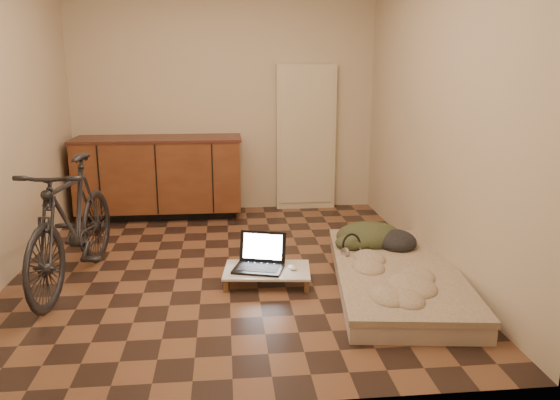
{
  "coord_description": "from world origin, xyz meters",
  "views": [
    {
      "loc": [
        -0.01,
        -4.45,
        1.68
      ],
      "look_at": [
        0.46,
        0.12,
        0.55
      ],
      "focal_mm": 35.0,
      "sensor_mm": 36.0,
      "label": 1
    }
  ],
  "objects": [
    {
      "name": "room_shell",
      "position": [
        0.0,
        0.0,
        1.3
      ],
      "size": [
        3.5,
        4.0,
        2.6
      ],
      "color": "brown",
      "rests_on": "ground"
    },
    {
      "name": "cabinets",
      "position": [
        -0.75,
        1.7,
        0.47
      ],
      "size": [
        1.84,
        0.62,
        0.91
      ],
      "color": "black",
      "rests_on": "ground"
    },
    {
      "name": "appliance_panel",
      "position": [
        0.95,
        1.94,
        0.85
      ],
      "size": [
        0.7,
        0.1,
        1.7
      ],
      "primitive_type": "cube",
      "color": "beige",
      "rests_on": "ground"
    },
    {
      "name": "bicycle",
      "position": [
        -1.2,
        -0.26,
        0.55
      ],
      "size": [
        0.71,
        1.75,
        1.1
      ],
      "primitive_type": "imported",
      "rotation": [
        0.0,
        0.0,
        -0.12
      ],
      "color": "black",
      "rests_on": "ground"
    },
    {
      "name": "futon",
      "position": [
        1.3,
        -0.56,
        0.08
      ],
      "size": [
        1.16,
        2.03,
        0.17
      ],
      "rotation": [
        0.0,
        0.0,
        -0.13
      ],
      "color": "#BAA795",
      "rests_on": "ground"
    },
    {
      "name": "clothing_pile",
      "position": [
        1.29,
        0.02,
        0.29
      ],
      "size": [
        0.68,
        0.59,
        0.25
      ],
      "primitive_type": null,
      "rotation": [
        0.0,
        0.0,
        -0.13
      ],
      "color": "#333A22",
      "rests_on": "futon"
    },
    {
      "name": "headphones",
      "position": [
        1.02,
        -0.22,
        0.24
      ],
      "size": [
        0.29,
        0.28,
        0.15
      ],
      "primitive_type": null,
      "rotation": [
        0.0,
        0.0,
        0.5
      ],
      "color": "black",
      "rests_on": "futon"
    },
    {
      "name": "lap_desk",
      "position": [
        0.3,
        -0.39,
        0.1
      ],
      "size": [
        0.72,
        0.51,
        0.11
      ],
      "rotation": [
        0.0,
        0.0,
        -0.11
      ],
      "color": "brown",
      "rests_on": "ground"
    },
    {
      "name": "laptop",
      "position": [
        0.25,
        -0.34,
        0.16
      ],
      "size": [
        0.46,
        0.43,
        0.26
      ],
      "rotation": [
        0.0,
        0.0,
        -0.29
      ],
      "color": "black",
      "rests_on": "lap_desk"
    },
    {
      "name": "mouse",
      "position": [
        0.5,
        -0.41,
        0.13
      ],
      "size": [
        0.08,
        0.11,
        0.04
      ],
      "primitive_type": "ellipsoid",
      "rotation": [
        0.0,
        0.0,
        0.24
      ],
      "color": "white",
      "rests_on": "lap_desk"
    }
  ]
}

